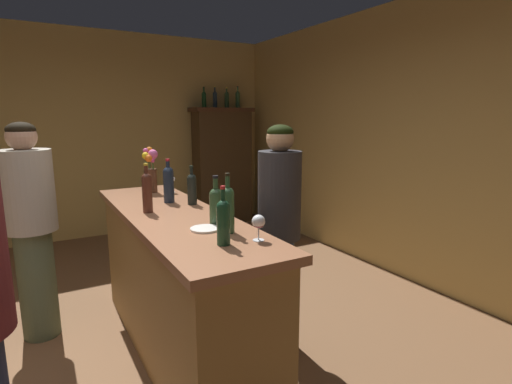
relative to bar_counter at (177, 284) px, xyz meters
The scene contains 20 objects.
wall_back 3.49m from the bar_counter, 97.13° to the left, with size 5.95×0.12×2.80m, color tan.
wall_right 2.71m from the bar_counter, ahead, with size 0.12×7.07×2.80m, color tan.
bar_counter is the anchor object (origin of this frame).
display_cabinet 3.57m from the bar_counter, 59.69° to the left, with size 0.94×0.40×1.79m.
wine_bottle_pinot 1.00m from the bar_counter, 89.49° to the right, with size 0.07×0.07×0.30m.
wine_bottle_malbec 0.68m from the bar_counter, 143.92° to the left, with size 0.07×0.07×0.34m.
wine_bottle_merlot 0.75m from the bar_counter, 76.97° to the left, with size 0.08×0.08×0.33m.
wine_bottle_syrah 0.76m from the bar_counter, 71.38° to the right, with size 0.08×0.08×0.30m.
wine_bottle_riesling 0.89m from the bar_counter, 78.59° to the right, with size 0.07×0.07×0.34m.
wine_bottle_rose 0.70m from the bar_counter, 43.30° to the left, with size 0.07×0.07×0.29m.
wine_glass_front 0.97m from the bar_counter, 73.41° to the left, with size 0.08×0.08×0.14m.
wine_glass_mid 1.02m from the bar_counter, 76.41° to the right, with size 0.07×0.07×0.14m.
flower_arrangement 1.08m from the bar_counter, 84.90° to the left, with size 0.13×0.12×0.39m.
cheese_plate 0.70m from the bar_counter, 86.73° to the right, with size 0.17×0.17×0.01m, color white.
display_bottle_left 3.69m from the bar_counter, 63.78° to the left, with size 0.07×0.07×0.30m.
display_bottle_midleft 3.77m from the bar_counter, 61.18° to the left, with size 0.07×0.07×0.32m.
display_bottle_center 3.86m from the bar_counter, 58.47° to the left, with size 0.07×0.07×0.30m.
display_bottle_midright 3.96m from the bar_counter, 55.99° to the left, with size 0.07×0.07×0.33m.
patron_in_grey 1.19m from the bar_counter, 138.54° to the left, with size 0.36×0.36×1.63m.
bartender 0.82m from the bar_counter, 22.19° to the right, with size 0.30×0.30×1.62m.
Camera 1 is at (-0.39, -2.35, 1.67)m, focal length 27.90 mm.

